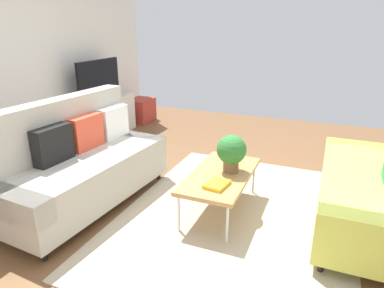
{
  "coord_description": "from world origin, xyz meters",
  "views": [
    {
      "loc": [
        -3.0,
        -1.06,
        1.84
      ],
      "look_at": [
        0.07,
        0.22,
        0.65
      ],
      "focal_mm": 32.01,
      "sensor_mm": 36.0,
      "label": 1
    }
  ],
  "objects_px": {
    "bottle_0": "(90,99)",
    "tv": "(99,81)",
    "table_book_0": "(217,184)",
    "couch_green": "(379,184)",
    "storage_trunk": "(141,110)",
    "potted_plant": "(231,151)",
    "vase_0": "(72,101)",
    "couch_beige": "(79,163)",
    "tv_console": "(101,118)",
    "coffee_table": "(221,176)",
    "vase_1": "(79,100)"
  },
  "relations": [
    {
      "from": "bottle_0",
      "to": "tv",
      "type": "bearing_deg",
      "value": 3.94
    },
    {
      "from": "table_book_0",
      "to": "couch_green",
      "type": "bearing_deg",
      "value": -67.84
    },
    {
      "from": "tv",
      "to": "bottle_0",
      "type": "relative_size",
      "value": 6.44
    },
    {
      "from": "storage_trunk",
      "to": "couch_green",
      "type": "bearing_deg",
      "value": -121.09
    },
    {
      "from": "potted_plant",
      "to": "vase_0",
      "type": "height_order",
      "value": "vase_0"
    },
    {
      "from": "couch_beige",
      "to": "table_book_0",
      "type": "xyz_separation_m",
      "value": [
        0.11,
        -1.47,
        -0.02
      ]
    },
    {
      "from": "bottle_0",
      "to": "couch_green",
      "type": "bearing_deg",
      "value": -103.7
    },
    {
      "from": "couch_green",
      "to": "potted_plant",
      "type": "relative_size",
      "value": 5.0
    },
    {
      "from": "tv_console",
      "to": "table_book_0",
      "type": "xyz_separation_m",
      "value": [
        -1.82,
        -2.64,
        0.12
      ]
    },
    {
      "from": "couch_beige",
      "to": "storage_trunk",
      "type": "relative_size",
      "value": 3.77
    },
    {
      "from": "couch_beige",
      "to": "vase_0",
      "type": "distance_m",
      "value": 1.84
    },
    {
      "from": "storage_trunk",
      "to": "table_book_0",
      "type": "distance_m",
      "value": 3.88
    },
    {
      "from": "couch_green",
      "to": "bottle_0",
      "type": "height_order",
      "value": "couch_green"
    },
    {
      "from": "tv",
      "to": "vase_0",
      "type": "distance_m",
      "value": 0.62
    },
    {
      "from": "tv_console",
      "to": "tv",
      "type": "bearing_deg",
      "value": -90.0
    },
    {
      "from": "coffee_table",
      "to": "vase_0",
      "type": "relative_size",
      "value": 5.93
    },
    {
      "from": "couch_beige",
      "to": "coffee_table",
      "type": "xyz_separation_m",
      "value": [
        0.38,
        -1.42,
        -0.06
      ]
    },
    {
      "from": "vase_1",
      "to": "bottle_0",
      "type": "height_order",
      "value": "vase_1"
    },
    {
      "from": "potted_plant",
      "to": "bottle_0",
      "type": "distance_m",
      "value": 2.87
    },
    {
      "from": "table_book_0",
      "to": "vase_0",
      "type": "relative_size",
      "value": 1.29
    },
    {
      "from": "coffee_table",
      "to": "storage_trunk",
      "type": "relative_size",
      "value": 2.12
    },
    {
      "from": "table_book_0",
      "to": "vase_1",
      "type": "xyz_separation_m",
      "value": [
        1.38,
        2.69,
        0.29
      ]
    },
    {
      "from": "couch_green",
      "to": "vase_1",
      "type": "distance_m",
      "value": 4.15
    },
    {
      "from": "vase_0",
      "to": "bottle_0",
      "type": "xyz_separation_m",
      "value": [
        0.29,
        -0.09,
        -0.02
      ]
    },
    {
      "from": "couch_green",
      "to": "vase_0",
      "type": "height_order",
      "value": "couch_green"
    },
    {
      "from": "couch_green",
      "to": "storage_trunk",
      "type": "distance_m",
      "value": 4.57
    },
    {
      "from": "couch_beige",
      "to": "vase_0",
      "type": "relative_size",
      "value": 10.56
    },
    {
      "from": "tv_console",
      "to": "vase_0",
      "type": "distance_m",
      "value": 0.71
    },
    {
      "from": "tv",
      "to": "vase_0",
      "type": "bearing_deg",
      "value": 173.12
    },
    {
      "from": "tv_console",
      "to": "storage_trunk",
      "type": "xyz_separation_m",
      "value": [
        1.1,
        -0.1,
        -0.1
      ]
    },
    {
      "from": "table_book_0",
      "to": "bottle_0",
      "type": "bearing_deg",
      "value": 59.63
    },
    {
      "from": "couch_green",
      "to": "tv_console",
      "type": "bearing_deg",
      "value": 72.34
    },
    {
      "from": "couch_green",
      "to": "tv_console",
      "type": "relative_size",
      "value": 1.36
    },
    {
      "from": "table_book_0",
      "to": "vase_0",
      "type": "height_order",
      "value": "vase_0"
    },
    {
      "from": "tv",
      "to": "potted_plant",
      "type": "relative_size",
      "value": 2.63
    },
    {
      "from": "storage_trunk",
      "to": "table_book_0",
      "type": "relative_size",
      "value": 2.17
    },
    {
      "from": "vase_0",
      "to": "bottle_0",
      "type": "distance_m",
      "value": 0.3
    },
    {
      "from": "coffee_table",
      "to": "potted_plant",
      "type": "xyz_separation_m",
      "value": [
        0.09,
        -0.08,
        0.24
      ]
    },
    {
      "from": "vase_0",
      "to": "table_book_0",
      "type": "bearing_deg",
      "value": -114.66
    },
    {
      "from": "vase_1",
      "to": "couch_beige",
      "type": "bearing_deg",
      "value": -140.71
    },
    {
      "from": "coffee_table",
      "to": "tv",
      "type": "relative_size",
      "value": 1.1
    },
    {
      "from": "storage_trunk",
      "to": "couch_beige",
      "type": "bearing_deg",
      "value": -160.54
    },
    {
      "from": "tv_console",
      "to": "potted_plant",
      "type": "bearing_deg",
      "value": -118.57
    },
    {
      "from": "coffee_table",
      "to": "tv",
      "type": "distance_m",
      "value": 3.05
    },
    {
      "from": "couch_green",
      "to": "tv_console",
      "type": "height_order",
      "value": "couch_green"
    },
    {
      "from": "couch_green",
      "to": "coffee_table",
      "type": "distance_m",
      "value": 1.45
    },
    {
      "from": "potted_plant",
      "to": "bottle_0",
      "type": "bearing_deg",
      "value": 66.14
    },
    {
      "from": "vase_1",
      "to": "tv_console",
      "type": "bearing_deg",
      "value": -6.57
    },
    {
      "from": "tv_console",
      "to": "couch_green",
      "type": "bearing_deg",
      "value": -107.42
    },
    {
      "from": "vase_0",
      "to": "bottle_0",
      "type": "height_order",
      "value": "vase_0"
    }
  ]
}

